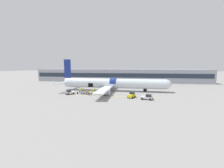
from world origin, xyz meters
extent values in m
plane|color=gray|center=(0.00, 0.00, 0.00)|extent=(500.00, 500.00, 0.00)
cube|color=yellow|center=(3.05, -1.57, 0.00)|extent=(25.85, 0.58, 0.01)
cube|color=#9EA3AD|center=(0.00, 40.13, 3.60)|extent=(97.41, 12.54, 7.20)
cube|color=#232D3D|center=(0.00, 33.80, 3.96)|extent=(95.46, 0.16, 2.30)
cylinder|color=silver|center=(1.71, 7.64, 2.73)|extent=(36.18, 3.42, 3.42)
sphere|color=silver|center=(19.80, 7.64, 2.73)|extent=(3.24, 3.24, 3.24)
cone|color=silver|center=(-16.39, 7.64, 2.73)|extent=(3.93, 3.14, 3.14)
cylinder|color=navy|center=(1.71, 7.60, 3.04)|extent=(2.17, 3.42, 3.42)
cube|color=navy|center=(-15.75, 7.64, 7.90)|extent=(2.56, 0.28, 6.92)
cube|color=silver|center=(-15.66, 3.27, 3.08)|extent=(1.21, 8.75, 0.20)
cube|color=silver|center=(-15.66, 12.01, 3.08)|extent=(1.21, 8.75, 0.20)
cube|color=silver|center=(0.26, -0.68, 1.79)|extent=(2.88, 15.62, 0.40)
cube|color=silver|center=(0.26, 15.96, 1.79)|extent=(2.88, 15.62, 0.40)
cylinder|color=#B2B7BF|center=(0.46, -0.63, 1.06)|extent=(3.05, 2.07, 2.07)
cylinder|color=#B2B7BF|center=(0.46, 15.90, 1.06)|extent=(3.05, 2.07, 2.07)
cube|color=black|center=(-6.25, 5.95, 2.14)|extent=(1.70, 0.12, 1.40)
cylinder|color=#56565B|center=(12.92, 7.64, 1.26)|extent=(0.22, 0.22, 1.24)
sphere|color=black|center=(12.92, 7.64, 0.64)|extent=(1.28, 1.28, 1.28)
cylinder|color=#56565B|center=(-1.91, 5.23, 1.26)|extent=(0.22, 0.22, 1.24)
sphere|color=black|center=(-1.91, 5.23, 0.64)|extent=(1.28, 1.28, 1.28)
cylinder|color=#56565B|center=(-1.91, 10.05, 1.26)|extent=(0.22, 0.22, 1.24)
sphere|color=black|center=(-1.91, 10.05, 0.64)|extent=(1.28, 1.28, 1.28)
cube|color=yellow|center=(8.49, -2.46, 0.60)|extent=(2.19, 3.16, 0.73)
cube|color=#232833|center=(8.66, -1.98, 1.36)|extent=(1.48, 1.59, 0.79)
cube|color=black|center=(8.98, -1.05, 0.46)|extent=(1.15, 0.50, 0.36)
sphere|color=black|center=(9.40, -1.74, 0.28)|extent=(0.56, 0.56, 0.56)
sphere|color=black|center=(8.23, -1.33, 0.28)|extent=(0.56, 0.56, 0.56)
sphere|color=black|center=(8.75, -3.59, 0.28)|extent=(0.56, 0.56, 0.56)
sphere|color=black|center=(7.58, -3.18, 0.28)|extent=(0.56, 0.56, 0.56)
cube|color=silver|center=(12.49, -3.93, 0.51)|extent=(3.34, 2.15, 0.54)
cube|color=#232833|center=(13.02, -4.04, 1.10)|extent=(1.63, 1.57, 0.64)
cube|color=black|center=(14.05, -4.26, 0.40)|extent=(0.41, 1.37, 0.27)
sphere|color=black|center=(13.37, -4.86, 0.28)|extent=(0.56, 0.56, 0.56)
sphere|color=black|center=(13.67, -3.44, 0.28)|extent=(0.56, 0.56, 0.56)
sphere|color=black|center=(11.31, -4.42, 0.28)|extent=(0.56, 0.56, 0.56)
sphere|color=black|center=(11.62, -2.99, 0.28)|extent=(0.56, 0.56, 0.56)
cube|color=white|center=(-10.83, -0.76, 0.50)|extent=(2.95, 2.95, 0.52)
cube|color=#232833|center=(-11.16, -1.08, 1.07)|extent=(1.77, 1.77, 0.62)
cube|color=black|center=(-11.80, -1.72, 0.39)|extent=(1.07, 1.07, 0.26)
sphere|color=black|center=(-11.98, -0.86, 0.28)|extent=(0.56, 0.56, 0.56)
sphere|color=black|center=(-10.94, -1.91, 0.28)|extent=(0.56, 0.56, 0.56)
sphere|color=black|center=(-10.72, 0.40, 0.28)|extent=(0.56, 0.56, 0.56)
sphere|color=black|center=(-9.68, -0.65, 0.28)|extent=(0.56, 0.56, 0.56)
cube|color=#999BA0|center=(-6.27, 0.40, 0.47)|extent=(2.59, 1.71, 0.05)
cube|color=#999BA0|center=(-5.09, 0.26, 0.73)|extent=(0.23, 1.42, 0.47)
cube|color=#999BA0|center=(-6.35, -0.27, 0.73)|extent=(2.38, 0.35, 0.47)
cube|color=#999BA0|center=(-6.18, 1.08, 0.73)|extent=(2.38, 0.35, 0.47)
cube|color=#333338|center=(-4.61, 0.20, 0.27)|extent=(0.90, 0.19, 0.06)
sphere|color=black|center=(-5.50, -0.40, 0.20)|extent=(0.40, 0.40, 0.40)
sphere|color=black|center=(-5.33, 1.01, 0.20)|extent=(0.40, 0.40, 0.40)
sphere|color=black|center=(-7.20, -0.20, 0.20)|extent=(0.40, 0.40, 0.40)
sphere|color=black|center=(-7.03, 1.21, 0.20)|extent=(0.40, 0.40, 0.40)
cube|color=#721951|center=(-6.48, 0.36, 0.68)|extent=(0.54, 0.31, 0.38)
cube|color=#4C1E1E|center=(-7.08, 0.26, 0.77)|extent=(0.46, 0.25, 0.56)
cube|color=#4C1E1E|center=(-5.90, 0.36, 0.69)|extent=(0.36, 0.18, 0.40)
cylinder|color=#2D2D33|center=(-3.78, 2.90, 0.41)|extent=(0.43, 0.43, 0.83)
cylinder|color=#B7E019|center=(-3.78, 2.90, 1.15)|extent=(0.55, 0.55, 0.65)
sphere|color=tan|center=(-3.78, 2.90, 1.59)|extent=(0.23, 0.23, 0.23)
cylinder|color=#B7E019|center=(-3.94, 3.06, 1.08)|extent=(0.17, 0.17, 0.60)
cylinder|color=#B7E019|center=(-3.61, 2.74, 1.08)|extent=(0.17, 0.17, 0.60)
cylinder|color=#1E2338|center=(-8.64, 1.83, 0.42)|extent=(0.34, 0.34, 0.83)
cylinder|color=#CCE523|center=(-8.64, 1.83, 1.16)|extent=(0.44, 0.44, 0.65)
sphere|color=tan|center=(-8.64, 1.83, 1.60)|extent=(0.23, 0.23, 0.23)
cylinder|color=#CCE523|center=(-8.41, 1.87, 1.09)|extent=(0.14, 0.14, 0.60)
cylinder|color=#CCE523|center=(-8.87, 1.80, 1.09)|extent=(0.14, 0.14, 0.60)
cylinder|color=black|center=(-3.41, -0.98, 0.41)|extent=(0.41, 0.41, 0.81)
cylinder|color=#CCE523|center=(-3.41, -0.98, 1.13)|extent=(0.52, 0.52, 0.64)
sphere|color=beige|center=(-3.41, -0.98, 1.57)|extent=(0.23, 0.23, 0.23)
cylinder|color=#CCE523|center=(-3.52, -1.17, 1.06)|extent=(0.17, 0.17, 0.59)
cylinder|color=#CCE523|center=(-3.29, -0.78, 1.06)|extent=(0.17, 0.17, 0.59)
cylinder|color=#2D2D33|center=(-4.21, -1.64, 0.39)|extent=(0.38, 0.38, 0.77)
cylinder|color=orange|center=(-4.21, -1.64, 1.07)|extent=(0.49, 0.49, 0.61)
sphere|color=brown|center=(-4.21, -1.64, 1.48)|extent=(0.21, 0.21, 0.21)
cylinder|color=orange|center=(-4.02, -1.75, 1.01)|extent=(0.16, 0.16, 0.56)
cylinder|color=orange|center=(-4.40, -1.54, 1.01)|extent=(0.16, 0.16, 0.56)
cylinder|color=#1E2338|center=(-2.20, 2.67, 0.42)|extent=(0.36, 0.36, 0.85)
cylinder|color=#B7E019|center=(-2.20, 2.67, 1.18)|extent=(0.46, 0.46, 0.67)
sphere|color=#9E7556|center=(-2.20, 2.67, 1.64)|extent=(0.23, 0.23, 0.23)
cylinder|color=#B7E019|center=(-2.24, 2.91, 1.11)|extent=(0.15, 0.15, 0.61)
cylinder|color=#B7E019|center=(-2.16, 2.44, 1.11)|extent=(0.15, 0.15, 0.61)
cylinder|color=#2D2D33|center=(-7.99, 3.06, 0.40)|extent=(0.32, 0.32, 0.80)
cylinder|color=#CCE523|center=(-7.99, 3.06, 1.11)|extent=(0.41, 0.41, 0.63)
sphere|color=brown|center=(-7.99, 3.06, 1.53)|extent=(0.22, 0.22, 0.22)
cylinder|color=#CCE523|center=(-7.76, 3.04, 1.04)|extent=(0.13, 0.13, 0.58)
cylinder|color=#CCE523|center=(-8.21, 3.09, 1.04)|extent=(0.13, 0.13, 0.58)
cube|color=black|center=(-3.92, -0.29, 0.23)|extent=(0.57, 0.38, 0.47)
cube|color=black|center=(-3.92, -0.29, 0.53)|extent=(0.33, 0.12, 0.12)
cube|color=black|center=(-8.66, 0.07, 0.28)|extent=(0.49, 0.37, 0.56)
cube|color=black|center=(-8.66, 0.07, 0.62)|extent=(0.27, 0.11, 0.12)
cube|color=black|center=(21.99, 6.58, 0.01)|extent=(0.45, 0.45, 0.03)
cone|color=orange|center=(21.99, 6.58, 0.34)|extent=(0.34, 0.34, 0.69)
cylinder|color=white|center=(21.99, 6.58, 0.38)|extent=(0.20, 0.20, 0.08)
cube|color=black|center=(0.36, -8.30, 0.01)|extent=(0.51, 0.51, 0.03)
cone|color=orange|center=(0.36, -8.30, 0.34)|extent=(0.38, 0.38, 0.69)
cylinder|color=white|center=(0.36, -8.30, 0.38)|extent=(0.22, 0.22, 0.08)
cube|color=black|center=(1.71, 0.12, 0.01)|extent=(0.62, 0.62, 0.03)
cone|color=orange|center=(1.71, 0.12, 0.39)|extent=(0.46, 0.46, 0.79)
cylinder|color=white|center=(1.71, 0.12, 0.43)|extent=(0.27, 0.27, 0.09)
camera|label=1|loc=(9.45, -40.60, 8.62)|focal=22.00mm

